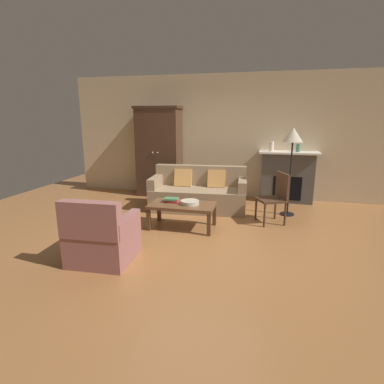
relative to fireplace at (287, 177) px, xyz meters
The scene contains 14 objects.
ground_plane 2.83m from the fireplace, 124.00° to the right, with size 9.60×9.60×0.00m, color #9E6638.
back_wall 1.78m from the fireplace, behind, with size 7.20×0.10×2.80m, color beige.
fireplace is the anchor object (origin of this frame).
armoire 2.99m from the fireplace, behind, with size 1.06×0.57×2.09m.
couch 2.06m from the fireplace, 150.51° to the right, with size 1.98×1.00×0.86m.
coffee_table 2.83m from the fireplace, 129.67° to the right, with size 1.10×0.60×0.42m.
fruit_bowl 2.74m from the fireplace, 127.75° to the right, with size 0.31×0.31×0.06m, color beige.
book_stack 2.91m from the fireplace, 133.73° to the right, with size 0.27×0.20×0.07m.
mantel_vase_cream 0.76m from the fireplace, behind, with size 0.11×0.11×0.21m, color beige.
mantel_vase_jade 0.66m from the fireplace, ahead, with size 0.09×0.09×0.17m, color slate.
armchair_near_left 4.41m from the fireplace, 124.31° to the right, with size 0.82×0.81×0.88m.
side_chair_wooden 1.55m from the fireplace, 100.00° to the right, with size 0.58×0.58×0.90m.
floor_lamp 1.32m from the fireplace, 90.94° to the right, with size 0.36×0.36×1.66m.
dog 3.88m from the fireplace, 139.64° to the right, with size 0.45×0.47×0.39m.
Camera 1 is at (1.09, -4.68, 1.84)m, focal length 28.80 mm.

